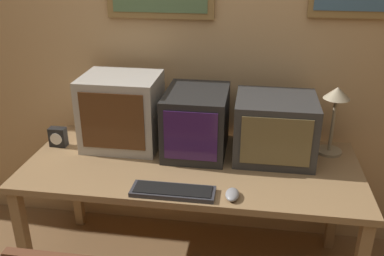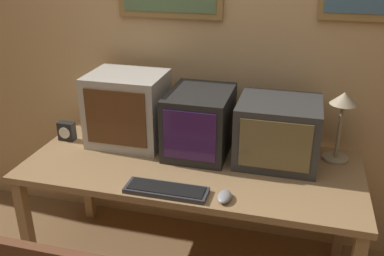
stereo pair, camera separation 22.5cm
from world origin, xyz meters
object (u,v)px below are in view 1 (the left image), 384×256
at_px(keyboard_main, 173,191).
at_px(monitor_right, 275,128).
at_px(mouse_near_keyboard, 232,194).
at_px(desk_clock, 58,137).
at_px(desk_lamp, 335,106).
at_px(monitor_center, 196,122).
at_px(monitor_left, 122,111).

bearing_deg(keyboard_main, monitor_right, 44.63).
xyz_separation_m(monitor_right, mouse_near_keyboard, (-0.20, -0.47, -0.15)).
xyz_separation_m(desk_clock, desk_lamp, (1.57, 0.15, 0.23)).
bearing_deg(desk_clock, mouse_near_keyboard, -21.05).
distance_m(mouse_near_keyboard, desk_clock, 1.13).
distance_m(monitor_center, keyboard_main, 0.51).
bearing_deg(monitor_left, mouse_near_keyboard, -35.65).
bearing_deg(keyboard_main, desk_lamp, 35.00).
bearing_deg(monitor_right, monitor_center, 179.36).
relative_size(monitor_center, monitor_right, 1.02).
xyz_separation_m(keyboard_main, mouse_near_keyboard, (0.28, 0.01, 0.00)).
bearing_deg(monitor_left, desk_clock, -168.01).
relative_size(keyboard_main, desk_lamp, 1.03).
height_order(monitor_center, desk_clock, monitor_center).
bearing_deg(desk_lamp, keyboard_main, -145.00).
height_order(monitor_center, desk_lamp, desk_lamp).
bearing_deg(mouse_near_keyboard, keyboard_main, -178.48).
relative_size(monitor_center, desk_lamp, 1.13).
height_order(monitor_left, desk_lamp, monitor_left).
relative_size(keyboard_main, desk_clock, 3.55).
bearing_deg(mouse_near_keyboard, desk_lamp, 46.88).
distance_m(monitor_right, mouse_near_keyboard, 0.53).
distance_m(monitor_center, monitor_right, 0.44).
bearing_deg(desk_clock, monitor_center, 4.81).
xyz_separation_m(monitor_right, keyboard_main, (-0.48, -0.48, -0.16)).
bearing_deg(monitor_right, monitor_left, 178.93).
relative_size(monitor_center, mouse_near_keyboard, 3.90).
relative_size(monitor_left, desk_clock, 3.80).
bearing_deg(monitor_left, monitor_right, -1.07).
xyz_separation_m(monitor_center, monitor_right, (0.44, -0.00, -0.01)).
bearing_deg(monitor_center, mouse_near_keyboard, -63.24).
relative_size(monitor_left, mouse_near_keyboard, 3.82).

